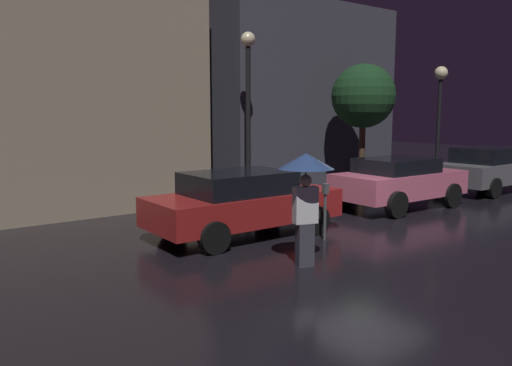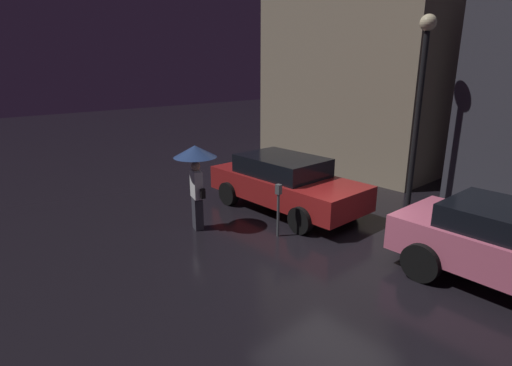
{
  "view_description": "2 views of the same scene",
  "coord_description": "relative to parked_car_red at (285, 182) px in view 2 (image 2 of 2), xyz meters",
  "views": [
    {
      "loc": [
        -8.72,
        -7.55,
        2.68
      ],
      "look_at": [
        -3.29,
        -0.15,
        1.39
      ],
      "focal_mm": 35.0,
      "sensor_mm": 36.0,
      "label": 1
    },
    {
      "loc": [
        4.42,
        -5.99,
        3.69
      ],
      "look_at": [
        -2.32,
        0.02,
        1.03
      ],
      "focal_mm": 28.0,
      "sensor_mm": 36.0,
      "label": 2
    }
  ],
  "objects": [
    {
      "name": "parked_car_red",
      "position": [
        0.0,
        0.0,
        0.0
      ],
      "size": [
        4.3,
        2.0,
        1.42
      ],
      "rotation": [
        0.0,
        0.0,
        0.01
      ],
      "color": "maroon",
      "rests_on": "ground"
    },
    {
      "name": "pedestrian_with_umbrella",
      "position": [
        -0.41,
        -2.49,
        0.81
      ],
      "size": [
        0.97,
        0.97,
        2.0
      ],
      "rotation": [
        0.0,
        0.0,
        2.84
      ],
      "color": "#383842",
      "rests_on": "ground"
    },
    {
      "name": "building_facade_left",
      "position": [
        -1.8,
        5.21,
        3.37
      ],
      "size": [
        6.47,
        3.0,
        8.23
      ],
      "color": "gray",
      "rests_on": "ground"
    },
    {
      "name": "parking_meter",
      "position": [
        1.14,
        -1.39,
        0.01
      ],
      "size": [
        0.12,
        0.1,
        1.21
      ],
      "color": "#4C5154",
      "rests_on": "ground"
    },
    {
      "name": "ground_plane",
      "position": [
        2.59,
        -1.29,
        -0.75
      ],
      "size": [
        60.0,
        60.0,
        0.0
      ],
      "primitive_type": "plane",
      "color": "black"
    },
    {
      "name": "street_lamp_near",
      "position": [
        2.07,
        2.71,
        2.53
      ],
      "size": [
        0.4,
        0.4,
        4.9
      ],
      "color": "black",
      "rests_on": "ground"
    }
  ]
}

